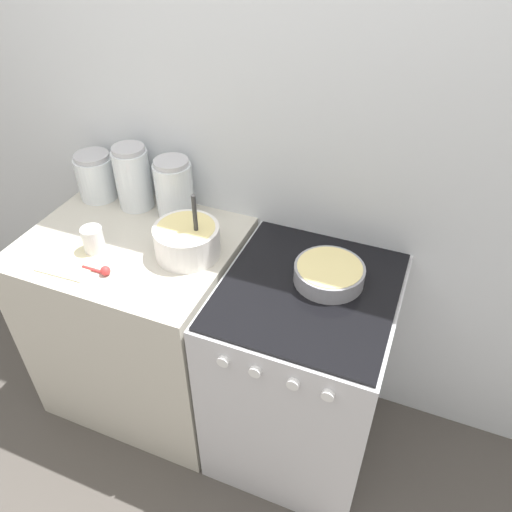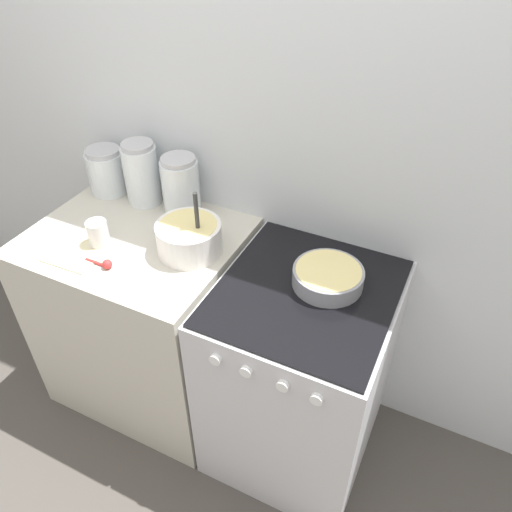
# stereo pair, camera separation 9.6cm
# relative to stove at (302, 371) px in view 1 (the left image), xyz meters

# --- Properties ---
(ground_plane) EXTENTS (12.00, 12.00, 0.00)m
(ground_plane) POSITION_rel_stove_xyz_m (-0.33, -0.34, -0.45)
(ground_plane) COLOR #4C4742
(wall_back) EXTENTS (4.64, 0.05, 2.40)m
(wall_back) POSITION_rel_stove_xyz_m (-0.33, 0.36, 0.75)
(wall_back) COLOR silver
(wall_back) RESTS_ON ground_plane
(countertop_cabinet) EXTENTS (0.82, 0.67, 0.90)m
(countertop_cabinet) POSITION_rel_stove_xyz_m (-0.74, 0.00, 0.00)
(countertop_cabinet) COLOR beige
(countertop_cabinet) RESTS_ON ground_plane
(stove) EXTENTS (0.62, 0.69, 0.90)m
(stove) POSITION_rel_stove_xyz_m (0.00, 0.00, 0.00)
(stove) COLOR silver
(stove) RESTS_ON ground_plane
(mixing_bowl) EXTENTS (0.24, 0.24, 0.27)m
(mixing_bowl) POSITION_rel_stove_xyz_m (-0.48, 0.02, 0.52)
(mixing_bowl) COLOR white
(mixing_bowl) RESTS_ON countertop_cabinet
(baking_pan) EXTENTS (0.25, 0.25, 0.07)m
(baking_pan) POSITION_rel_stove_xyz_m (0.05, 0.06, 0.48)
(baking_pan) COLOR gray
(baking_pan) RESTS_ON stove
(storage_jar_left) EXTENTS (0.16, 0.16, 0.20)m
(storage_jar_left) POSITION_rel_stove_xyz_m (-1.04, 0.24, 0.53)
(storage_jar_left) COLOR silver
(storage_jar_left) RESTS_ON countertop_cabinet
(storage_jar_middle) EXTENTS (0.15, 0.15, 0.27)m
(storage_jar_middle) POSITION_rel_stove_xyz_m (-0.84, 0.24, 0.56)
(storage_jar_middle) COLOR silver
(storage_jar_middle) RESTS_ON countertop_cabinet
(storage_jar_right) EXTENTS (0.15, 0.15, 0.25)m
(storage_jar_right) POSITION_rel_stove_xyz_m (-0.65, 0.24, 0.56)
(storage_jar_right) COLOR silver
(storage_jar_right) RESTS_ON countertop_cabinet
(tin_can) EXTENTS (0.08, 0.08, 0.10)m
(tin_can) POSITION_rel_stove_xyz_m (-0.81, -0.10, 0.50)
(tin_can) COLOR silver
(tin_can) RESTS_ON countertop_cabinet
(recipe_page) EXTENTS (0.20, 0.22, 0.01)m
(recipe_page) POSITION_rel_stove_xyz_m (-0.86, -0.17, 0.45)
(recipe_page) COLOR beige
(recipe_page) RESTS_ON countertop_cabinet
(measuring_spoon) EXTENTS (0.12, 0.04, 0.04)m
(measuring_spoon) POSITION_rel_stove_xyz_m (-0.71, -0.20, 0.46)
(measuring_spoon) COLOR red
(measuring_spoon) RESTS_ON countertop_cabinet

